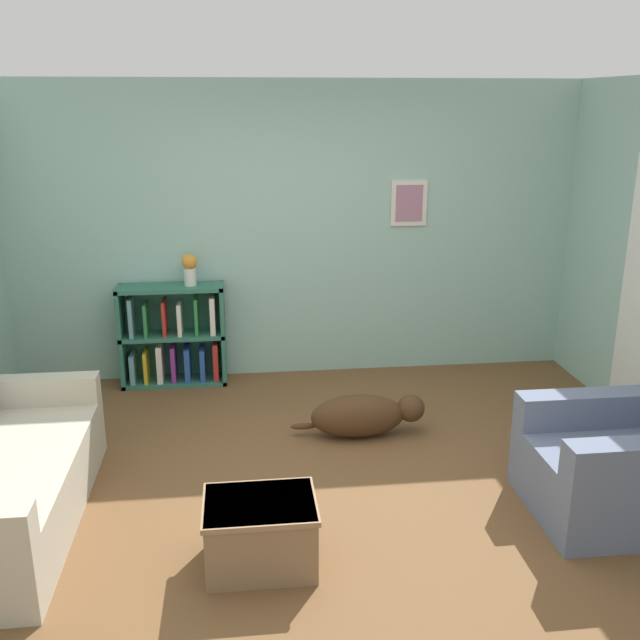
{
  "coord_description": "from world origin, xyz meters",
  "views": [
    {
      "loc": [
        -0.51,
        -4.0,
        2.41
      ],
      "look_at": [
        0.0,
        0.4,
        1.05
      ],
      "focal_mm": 40.0,
      "sensor_mm": 36.0,
      "label": 1
    }
  ],
  "objects_px": {
    "dog": "(364,415)",
    "vase": "(190,268)",
    "bookshelf": "(174,338)",
    "recliner_chair": "(633,462)",
    "coffee_table": "(260,531)"
  },
  "relations": [
    {
      "from": "recliner_chair",
      "to": "dog",
      "type": "bearing_deg",
      "value": 140.25
    },
    {
      "from": "bookshelf",
      "to": "vase",
      "type": "distance_m",
      "value": 0.66
    },
    {
      "from": "recliner_chair",
      "to": "coffee_table",
      "type": "distance_m",
      "value": 2.28
    },
    {
      "from": "recliner_chair",
      "to": "dog",
      "type": "relative_size",
      "value": 1.07
    },
    {
      "from": "dog",
      "to": "vase",
      "type": "relative_size",
      "value": 3.67
    },
    {
      "from": "dog",
      "to": "vase",
      "type": "bearing_deg",
      "value": 136.81
    },
    {
      "from": "bookshelf",
      "to": "dog",
      "type": "distance_m",
      "value": 1.95
    },
    {
      "from": "bookshelf",
      "to": "coffee_table",
      "type": "bearing_deg",
      "value": -76.46
    },
    {
      "from": "vase",
      "to": "coffee_table",
      "type": "bearing_deg",
      "value": -79.79
    },
    {
      "from": "vase",
      "to": "recliner_chair",
      "type": "bearing_deg",
      "value": -41.43
    },
    {
      "from": "bookshelf",
      "to": "dog",
      "type": "xyz_separation_m",
      "value": [
        1.48,
        -1.25,
        -0.25
      ]
    },
    {
      "from": "recliner_chair",
      "to": "coffee_table",
      "type": "xyz_separation_m",
      "value": [
        -2.26,
        -0.28,
        -0.12
      ]
    },
    {
      "from": "dog",
      "to": "bookshelf",
      "type": "bearing_deg",
      "value": 139.86
    },
    {
      "from": "bookshelf",
      "to": "vase",
      "type": "bearing_deg",
      "value": -5.85
    },
    {
      "from": "recliner_chair",
      "to": "vase",
      "type": "bearing_deg",
      "value": 138.57
    }
  ]
}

